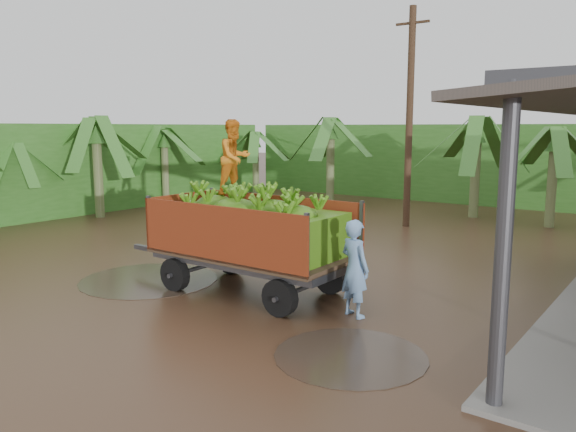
{
  "coord_description": "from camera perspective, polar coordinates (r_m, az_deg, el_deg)",
  "views": [
    {
      "loc": [
        7.13,
        -10.46,
        3.46
      ],
      "look_at": [
        0.22,
        -1.16,
        1.63
      ],
      "focal_mm": 35.0,
      "sensor_mm": 36.0,
      "label": 1
    }
  ],
  "objects": [
    {
      "name": "ground",
      "position": [
        13.12,
        2.25,
        -6.31
      ],
      "size": [
        100.0,
        100.0,
        0.0
      ],
      "primitive_type": "plane",
      "color": "black",
      "rests_on": "ground"
    },
    {
      "name": "hedge_north",
      "position": [
        28.04,
        17.61,
        5.18
      ],
      "size": [
        22.0,
        3.0,
        3.6
      ],
      "primitive_type": "cube",
      "color": "#2D661E",
      "rests_on": "ground"
    },
    {
      "name": "hedge_west",
      "position": [
        25.66,
        -19.04,
        4.79
      ],
      "size": [
        3.0,
        18.0,
        3.6
      ],
      "primitive_type": "cube",
      "color": "#2D661E",
      "rests_on": "ground"
    },
    {
      "name": "banana_trailer",
      "position": [
        11.79,
        -3.78,
        -1.57
      ],
      "size": [
        5.9,
        2.1,
        3.64
      ],
      "rotation": [
        0.0,
        0.0,
        0.01
      ],
      "color": "#A63717",
      "rests_on": "ground"
    },
    {
      "name": "man_blue",
      "position": [
        10.39,
        6.79,
        -5.3
      ],
      "size": [
        0.77,
        0.62,
        1.82
      ],
      "primitive_type": "imported",
      "rotation": [
        0.0,
        0.0,
        2.82
      ],
      "color": "#729CCF",
      "rests_on": "ground"
    },
    {
      "name": "utility_pole",
      "position": [
        20.04,
        12.24,
        9.76
      ],
      "size": [
        1.2,
        0.24,
        7.49
      ],
      "color": "#47301E",
      "rests_on": "ground"
    },
    {
      "name": "banana_plants",
      "position": [
        21.22,
        -2.69,
        4.63
      ],
      "size": [
        24.63,
        20.4,
        4.05
      ],
      "color": "#2D661E",
      "rests_on": "ground"
    }
  ]
}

